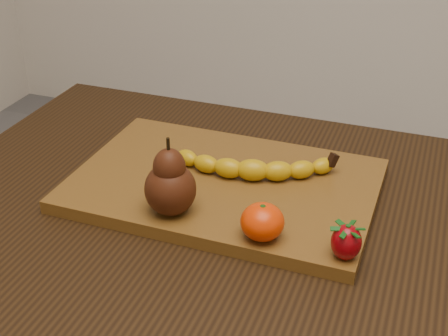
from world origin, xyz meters
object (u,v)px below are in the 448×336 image
at_px(table, 247,269).
at_px(mandarin, 262,222).
at_px(cutting_board, 224,185).
at_px(pear, 170,176).

bearing_deg(table, mandarin, -60.16).
distance_m(table, cutting_board, 0.13).
relative_size(table, pear, 8.97).
distance_m(cutting_board, mandarin, 0.16).
relative_size(cutting_board, mandarin, 7.84).
relative_size(table, mandarin, 17.43).
distance_m(pear, mandarin, 0.14).
xyz_separation_m(cutting_board, pear, (-0.04, -0.11, 0.07)).
distance_m(cutting_board, pear, 0.13).
xyz_separation_m(table, cutting_board, (-0.06, 0.05, 0.11)).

